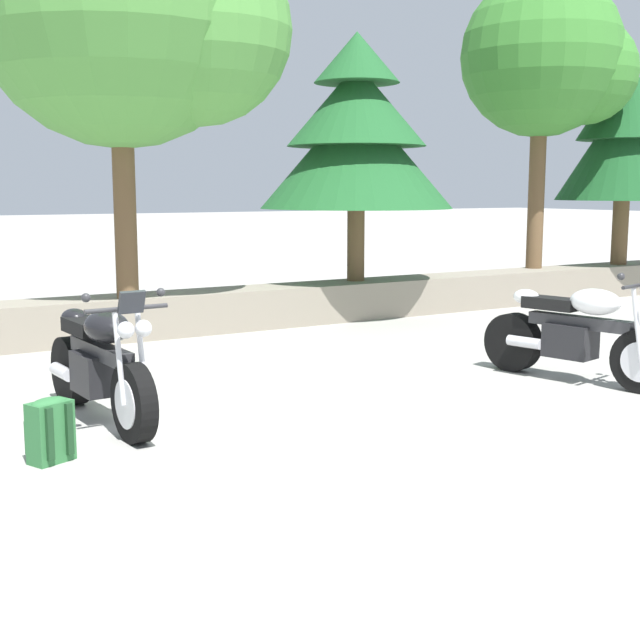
% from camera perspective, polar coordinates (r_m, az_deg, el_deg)
% --- Properties ---
extents(ground_plane, '(120.00, 120.00, 0.00)m').
position_cam_1_polar(ground_plane, '(7.08, -2.06, -7.12)').
color(ground_plane, '#A3A099').
extents(stone_wall, '(36.00, 0.80, 0.55)m').
position_cam_1_polar(stone_wall, '(11.38, -13.82, 0.09)').
color(stone_wall, gray).
rests_on(stone_wall, ground).
extents(motorcycle_black_near_left, '(0.67, 2.07, 1.18)m').
position_cam_1_polar(motorcycle_black_near_left, '(7.33, -14.38, -2.93)').
color(motorcycle_black_near_left, black).
rests_on(motorcycle_black_near_left, ground).
extents(motorcycle_white_centre, '(0.84, 2.04, 1.18)m').
position_cam_1_polar(motorcycle_white_centre, '(8.99, 16.70, -0.91)').
color(motorcycle_white_centre, black).
rests_on(motorcycle_white_centre, ground).
extents(rider_backpack, '(0.35, 0.33, 0.47)m').
position_cam_1_polar(rider_backpack, '(6.44, -17.49, -6.89)').
color(rider_backpack, '#2D6B38').
rests_on(rider_backpack, ground).
extents(leafy_tree_far_left, '(3.73, 3.55, 5.41)m').
position_cam_1_polar(leafy_tree_far_left, '(11.26, -12.18, 19.65)').
color(leafy_tree_far_left, brown).
rests_on(leafy_tree_far_left, stone_wall).
extents(pine_tree_mid_left, '(2.88, 2.88, 3.64)m').
position_cam_1_polar(pine_tree_mid_left, '(13.00, 2.44, 12.16)').
color(pine_tree_mid_left, brown).
rests_on(pine_tree_mid_left, stone_wall).
extents(leafy_tree_mid_right, '(2.87, 2.74, 4.98)m').
position_cam_1_polar(leafy_tree_mid_right, '(15.69, 15.07, 16.33)').
color(leafy_tree_mid_right, brown).
rests_on(leafy_tree_mid_right, stone_wall).
extents(pine_tree_far_right, '(2.38, 2.38, 3.66)m').
position_cam_1_polar(pine_tree_far_right, '(16.73, 19.59, 11.56)').
color(pine_tree_far_right, brown).
rests_on(pine_tree_far_right, stone_wall).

